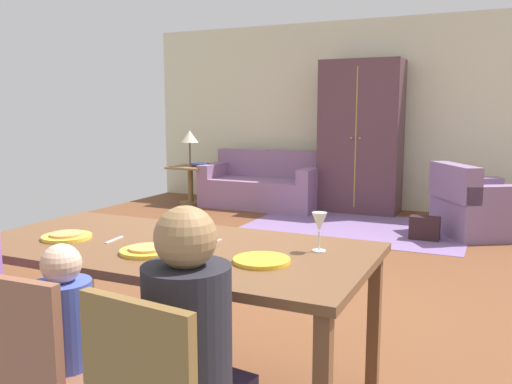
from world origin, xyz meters
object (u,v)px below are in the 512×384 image
at_px(table_lamp, 190,138).
at_px(dining_table, 169,257).
at_px(book_lower, 202,166).
at_px(dining_chair_child, 38,370).
at_px(armoire, 361,137).
at_px(person_woman, 195,374).
at_px(person_child, 73,365).
at_px(plate_near_child, 147,251).
at_px(side_table, 190,179).
at_px(couch, 263,186).
at_px(wine_glass, 319,224).
at_px(plate_near_man, 67,237).
at_px(plate_near_woman, 262,260).
at_px(book_upper, 200,164).
at_px(handbag, 425,228).
at_px(armchair, 477,208).

bearing_deg(table_lamp, dining_table, -59.42).
bearing_deg(book_lower, dining_chair_child, -65.01).
bearing_deg(armoire, person_woman, -81.60).
bearing_deg(person_child, dining_chair_child, -88.57).
bearing_deg(plate_near_child, person_woman, -41.89).
bearing_deg(armoire, person_child, -86.90).
relative_size(plate_near_child, side_table, 0.43).
height_order(dining_chair_child, couch, dining_chair_child).
relative_size(wine_glass, person_woman, 0.17).
relative_size(plate_near_man, person_woman, 0.23).
height_order(dining_chair_child, table_lamp, table_lamp).
distance_m(plate_near_woman, book_upper, 5.79).
relative_size(person_child, book_lower, 4.20).
xyz_separation_m(person_child, person_woman, (0.55, 0.00, 0.08)).
bearing_deg(dining_table, dining_chair_child, -89.79).
xyz_separation_m(dining_table, book_lower, (-2.61, 4.77, -0.10)).
distance_m(armoire, handbag, 1.97).
bearing_deg(armoire, armchair, -29.75).
xyz_separation_m(armchair, side_table, (-4.07, 0.43, 0.06)).
bearing_deg(table_lamp, wine_glass, -52.39).
relative_size(armchair, handbag, 3.68).
height_order(person_child, book_upper, person_child).
distance_m(side_table, book_lower, 0.29).
relative_size(wine_glass, handbag, 0.58).
bearing_deg(armoire, plate_near_woman, -80.76).
relative_size(wine_glass, armoire, 0.09).
bearing_deg(plate_near_child, book_lower, 117.85).
bearing_deg(plate_near_woman, dining_table, 169.63).
height_order(dining_table, book_lower, dining_table).
relative_size(plate_near_child, person_woman, 0.23).
xyz_separation_m(plate_near_man, armchair, (1.80, 4.45, -0.45)).
relative_size(dining_table, book_lower, 9.03).
bearing_deg(handbag, wine_glass, -90.57).
bearing_deg(plate_near_woman, person_woman, -89.62).
distance_m(plate_near_man, handbag, 4.23).
xyz_separation_m(plate_near_woman, handbag, (0.21, 3.96, -0.64)).
xyz_separation_m(person_child, armchair, (1.26, 5.01, -0.11)).
height_order(dining_chair_child, armchair, dining_chair_child).
xyz_separation_m(wine_glass, table_lamp, (-3.53, 4.58, 0.12)).
xyz_separation_m(wine_glass, armoire, (-1.04, 5.05, 0.16)).
distance_m(plate_near_child, person_child, 0.60).
height_order(plate_near_child, side_table, plate_near_child).
height_order(plate_near_man, couch, couch).
relative_size(armchair, table_lamp, 2.18).
relative_size(plate_near_child, dining_chair_child, 0.29).
bearing_deg(plate_near_man, plate_near_woman, 1.05).
bearing_deg(armchair, plate_near_man, -112.05).
bearing_deg(table_lamp, handbag, -14.17).
bearing_deg(handbag, person_child, -99.43).
bearing_deg(plate_near_woman, armoire, 99.24).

